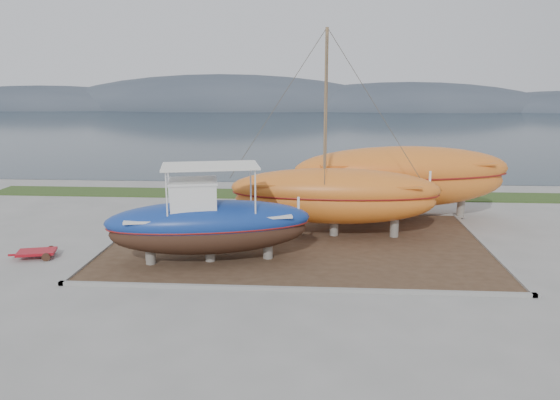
# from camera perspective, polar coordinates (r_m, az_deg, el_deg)

# --- Properties ---
(ground) EXTENTS (140.00, 140.00, 0.00)m
(ground) POSITION_cam_1_polar(r_m,az_deg,el_deg) (23.22, 1.43, -7.53)
(ground) COLOR gray
(ground) RESTS_ON ground
(dirt_patch) EXTENTS (18.00, 12.00, 0.06)m
(dirt_patch) POSITION_cam_1_polar(r_m,az_deg,el_deg) (27.00, 1.80, -4.55)
(dirt_patch) COLOR #422D1E
(dirt_patch) RESTS_ON ground
(curb_frame) EXTENTS (18.60, 12.60, 0.15)m
(curb_frame) POSITION_cam_1_polar(r_m,az_deg,el_deg) (26.99, 1.80, -4.45)
(curb_frame) COLOR gray
(curb_frame) RESTS_ON ground
(grass_strip) EXTENTS (44.00, 3.00, 0.08)m
(grass_strip) POSITION_cam_1_polar(r_m,az_deg,el_deg) (38.13, 2.43, 0.57)
(grass_strip) COLOR #284219
(grass_strip) RESTS_ON ground
(sea) EXTENTS (260.00, 100.00, 0.04)m
(sea) POSITION_cam_1_polar(r_m,az_deg,el_deg) (92.14, 3.31, 7.64)
(sea) COLOR #192933
(sea) RESTS_ON ground
(mountain_ridge) EXTENTS (200.00, 36.00, 20.00)m
(mountain_ridge) POSITION_cam_1_polar(r_m,az_deg,el_deg) (147.00, 3.55, 9.50)
(mountain_ridge) COLOR #333D49
(mountain_ridge) RESTS_ON ground
(blue_caique) EXTENTS (9.35, 4.67, 4.31)m
(blue_caique) POSITION_cam_1_polar(r_m,az_deg,el_deg) (23.98, -7.43, -1.44)
(blue_caique) COLOR navy
(blue_caique) RESTS_ON dirt_patch
(white_dinghy) EXTENTS (4.23, 2.63, 1.19)m
(white_dinghy) POSITION_cam_1_polar(r_m,az_deg,el_deg) (28.81, -8.11, -2.27)
(white_dinghy) COLOR white
(white_dinghy) RESTS_ON dirt_patch
(orange_sailboat) EXTENTS (10.68, 3.26, 10.31)m
(orange_sailboat) POSITION_cam_1_polar(r_m,az_deg,el_deg) (27.39, 5.88, 6.73)
(orange_sailboat) COLOR orange
(orange_sailboat) RESTS_ON dirt_patch
(orange_bare_hull) EXTENTS (12.86, 5.70, 4.07)m
(orange_bare_hull) POSITION_cam_1_polar(r_m,az_deg,el_deg) (31.82, 12.63, 1.63)
(orange_bare_hull) COLOR orange
(orange_bare_hull) RESTS_ON dirt_patch
(red_trailer) EXTENTS (2.66, 1.81, 0.34)m
(red_trailer) POSITION_cam_1_polar(r_m,az_deg,el_deg) (27.26, -24.07, -5.20)
(red_trailer) COLOR #B0131F
(red_trailer) RESTS_ON ground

